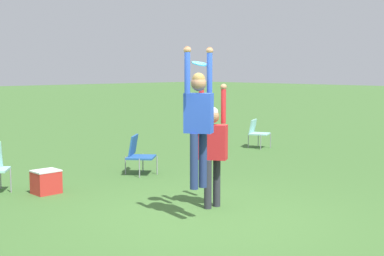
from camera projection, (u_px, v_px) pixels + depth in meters
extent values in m
plane|color=#3D662D|center=(204.00, 217.00, 7.98)|extent=(120.00, 120.00, 0.00)
cylinder|color=navy|center=(194.00, 161.00, 7.61)|extent=(0.12, 0.12, 0.80)
cylinder|color=navy|center=(203.00, 160.00, 7.74)|extent=(0.12, 0.12, 0.80)
cube|color=blue|center=(199.00, 113.00, 7.60)|extent=(0.37, 0.44, 0.57)
sphere|color=#9E704C|center=(199.00, 83.00, 7.55)|extent=(0.22, 0.22, 0.22)
sphere|color=olive|center=(199.00, 79.00, 7.54)|extent=(0.19, 0.19, 0.19)
cylinder|color=blue|center=(187.00, 72.00, 7.38)|extent=(0.08, 0.08, 0.60)
sphere|color=#9E704C|center=(187.00, 50.00, 7.35)|extent=(0.10, 0.10, 0.10)
cylinder|color=blue|center=(210.00, 72.00, 7.69)|extent=(0.08, 0.08, 0.60)
sphere|color=#9E704C|center=(210.00, 51.00, 7.65)|extent=(0.10, 0.10, 0.10)
cylinder|color=#2D2D38|center=(208.00, 184.00, 8.44)|extent=(0.12, 0.12, 0.78)
cylinder|color=#2D2D38|center=(217.00, 182.00, 8.59)|extent=(0.12, 0.12, 0.78)
cube|color=red|center=(212.00, 142.00, 8.44)|extent=(0.40, 0.49, 0.55)
sphere|color=#9E704C|center=(213.00, 116.00, 8.40)|extent=(0.21, 0.21, 0.21)
sphere|color=#B7B2AD|center=(213.00, 113.00, 8.39)|extent=(0.18, 0.18, 0.18)
cylinder|color=red|center=(201.00, 107.00, 8.20)|extent=(0.08, 0.08, 0.59)
sphere|color=#9E704C|center=(201.00, 88.00, 8.17)|extent=(0.10, 0.10, 0.10)
cylinder|color=red|center=(223.00, 105.00, 8.55)|extent=(0.08, 0.08, 0.59)
sphere|color=#9E704C|center=(224.00, 87.00, 8.52)|extent=(0.10, 0.10, 0.10)
cylinder|color=#2D9EDB|center=(200.00, 64.00, 7.76)|extent=(0.24, 0.24, 0.08)
cylinder|color=gray|center=(11.00, 181.00, 9.56)|extent=(0.02, 0.02, 0.43)
cylinder|color=gray|center=(1.00, 177.00, 9.85)|extent=(0.02, 0.02, 0.43)
cylinder|color=gray|center=(261.00, 142.00, 14.61)|extent=(0.02, 0.02, 0.42)
cylinder|color=gray|center=(271.00, 141.00, 14.91)|extent=(0.02, 0.02, 0.42)
cylinder|color=gray|center=(248.00, 141.00, 14.92)|extent=(0.02, 0.02, 0.42)
cylinder|color=gray|center=(258.00, 139.00, 15.23)|extent=(0.02, 0.02, 0.42)
cube|color=#8CC6C1|center=(260.00, 134.00, 14.90)|extent=(0.68, 0.68, 0.04)
cube|color=#8CC6C1|center=(253.00, 126.00, 15.05)|extent=(0.51, 0.30, 0.37)
cylinder|color=gray|center=(139.00, 168.00, 10.86)|extent=(0.02, 0.02, 0.39)
cylinder|color=gray|center=(157.00, 165.00, 11.19)|extent=(0.02, 0.02, 0.39)
cylinder|color=gray|center=(125.00, 165.00, 11.20)|extent=(0.02, 0.02, 0.39)
cylinder|color=gray|center=(143.00, 163.00, 11.53)|extent=(0.02, 0.02, 0.39)
cube|color=#235193|center=(141.00, 157.00, 11.18)|extent=(0.78, 0.78, 0.04)
cube|color=#235193|center=(133.00, 145.00, 11.34)|extent=(0.50, 0.44, 0.42)
cube|color=red|center=(46.00, 182.00, 9.49)|extent=(0.44, 0.37, 0.40)
cube|color=silver|center=(46.00, 171.00, 9.47)|extent=(0.45, 0.38, 0.02)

